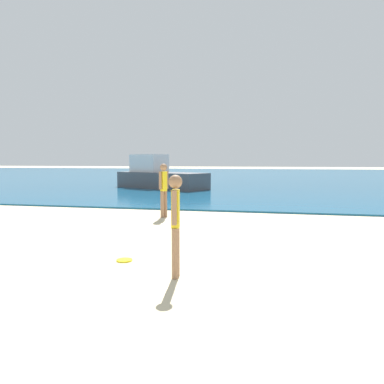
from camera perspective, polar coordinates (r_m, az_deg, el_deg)
name	(u,v)px	position (r m, az deg, el deg)	size (l,w,h in m)	color
water	(257,175)	(42.36, 9.99, 2.53)	(160.00, 60.00, 0.06)	#14567F
person_standing	(176,220)	(5.46, -2.54, -4.24)	(0.20, 0.35, 1.52)	#936B4C
frisbee	(124,260)	(6.62, -10.33, -10.24)	(0.27, 0.27, 0.03)	yellow
person_distant	(164,187)	(11.26, -4.36, 0.78)	(0.22, 0.34, 1.63)	#936B4C
boat_near	(159,176)	(22.38, -5.13, 2.39)	(6.14, 4.42, 2.02)	#4C4C51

